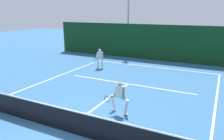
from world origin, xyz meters
name	(u,v)px	position (x,y,z in m)	size (l,w,h in m)	color
ground_plane	(64,131)	(0.00, 0.00, 0.00)	(80.00, 80.00, 0.00)	#316391
court_line_baseline_far	(152,67)	(0.00, 11.61, 0.00)	(10.46, 0.10, 0.01)	white
court_line_service	(128,84)	(0.00, 6.53, 0.00)	(8.53, 0.10, 0.01)	white
court_line_centre	(103,102)	(0.00, 3.20, 0.00)	(0.10, 6.40, 0.01)	white
tennis_net	(63,119)	(0.00, 0.00, 0.51)	(11.46, 0.09, 1.08)	#1E4723
player_near	(119,96)	(1.27, 2.44, 0.84)	(1.07, 0.85, 1.54)	silver
player_far	(100,58)	(-3.66, 9.20, 0.88)	(0.66, 0.91, 1.59)	silver
tennis_ball	(96,81)	(-2.12, 6.04, 0.03)	(0.07, 0.07, 0.07)	#D1E033
back_fence_windscreen	(161,43)	(0.00, 14.40, 1.69)	(22.92, 0.12, 3.37)	#0F3719
light_pole	(128,10)	(-3.92, 15.61, 4.66)	(0.55, 0.44, 7.62)	#9EA39E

